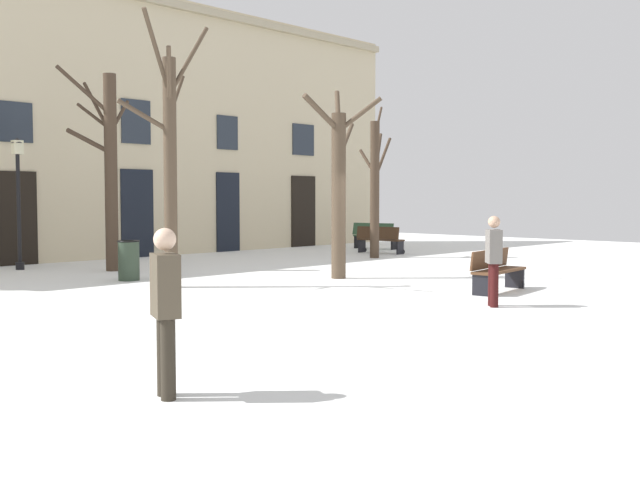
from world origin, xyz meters
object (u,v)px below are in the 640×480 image
tree_right_of_center (109,166)px  litter_bin (129,260)px  tree_foreground (375,186)px  person_by_shop_door (494,257)px  tree_near_facade (339,186)px  streetlamp (18,189)px  tree_center (170,160)px  bench_by_litter_bin (380,239)px  bench_near_lamp (497,270)px  bench_facing_shops (375,235)px  person_strolling (166,305)px

tree_right_of_center → litter_bin: tree_right_of_center is taller
tree_foreground → person_by_shop_door: (-6.63, -8.21, -1.41)m
tree_near_facade → tree_right_of_center: bearing=117.1°
streetlamp → tree_near_facade: bearing=-59.9°
tree_center → streetlamp: tree_center is taller
litter_bin → bench_by_litter_bin: (10.39, 1.15, 0.01)m
tree_foreground → bench_near_lamp: 8.81m
bench_facing_shops → person_strolling: bearing=113.3°
tree_right_of_center → tree_near_facade: tree_right_of_center is taller
bench_by_litter_bin → bench_facing_shops: size_ratio=0.98×
tree_foreground → streetlamp: size_ratio=1.39×
person_strolling → litter_bin: bearing=173.0°
bench_facing_shops → person_by_shop_door: 14.58m
tree_center → bench_by_litter_bin: size_ratio=3.25×
tree_center → bench_by_litter_bin: (10.49, 2.97, -2.20)m
tree_foreground → tree_center: size_ratio=0.86×
tree_foreground → litter_bin: bearing=-179.6°
bench_by_litter_bin → tree_near_facade: bearing=115.4°
streetlamp → tree_foreground: bearing=-23.9°
streetlamp → litter_bin: bearing=-81.5°
bench_facing_shops → person_strolling: size_ratio=1.09×
litter_bin → person_by_shop_door: (2.20, -8.14, 0.40)m
tree_center → tree_near_facade: bearing=-19.4°
streetlamp → person_strolling: 14.09m
tree_foreground → bench_near_lamp: size_ratio=2.67×
litter_bin → person_by_shop_door: bearing=-74.9°
tree_right_of_center → bench_facing_shops: size_ratio=3.00×
person_by_shop_door → person_strolling: (-7.32, -0.89, 0.02)m
bench_near_lamp → tree_foreground: bearing=48.8°
tree_center → tree_foreground: bearing=11.9°
person_strolling → tree_center: bearing=167.7°
streetlamp → person_strolling: (-4.48, -13.30, -1.24)m
tree_foreground → bench_by_litter_bin: tree_foreground is taller
tree_near_facade → bench_by_litter_bin: tree_near_facade is taller
tree_right_of_center → bench_by_litter_bin: bearing=-6.9°
tree_right_of_center → tree_foreground: tree_right_of_center is taller
litter_bin → bench_facing_shops: (11.96, 2.69, 0.03)m
tree_right_of_center → person_strolling: 12.95m
tree_center → bench_near_lamp: size_ratio=3.11×
tree_near_facade → bench_facing_shops: tree_near_facade is taller
tree_foreground → person_by_shop_door: 10.64m
streetlamp → litter_bin: streetlamp is taller
tree_right_of_center → bench_near_lamp: bearing=-71.3°
person_by_shop_door → bench_facing_shops: bearing=-175.4°
tree_right_of_center → person_by_shop_door: tree_right_of_center is taller
tree_center → litter_bin: bearing=86.8°
tree_near_facade → bench_facing_shops: (8.29, 5.83, -1.66)m
bench_by_litter_bin → bench_near_lamp: size_ratio=0.96×
tree_foreground → bench_by_litter_bin: 2.62m
streetlamp → tree_center: bearing=-85.0°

